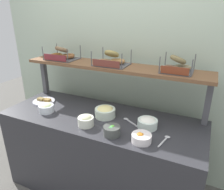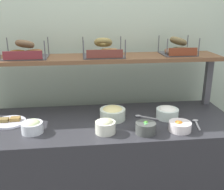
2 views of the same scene
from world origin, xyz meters
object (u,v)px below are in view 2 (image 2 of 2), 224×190
at_px(serving_plate_white, 10,122).
at_px(serving_spoon_by_edge, 143,117).
at_px(bowl_potato_salad, 105,126).
at_px(bagel_basket_cinnamon_raisin, 25,52).
at_px(bowl_scallion_spread, 32,126).
at_px(bagel_basket_poppy, 178,49).
at_px(bowl_fruit_salad, 180,126).
at_px(bowl_egg_salad, 113,113).
at_px(bagel_basket_everything, 103,50).
at_px(bowl_veggie_mix, 146,128).
at_px(serving_spoon_near_plate, 196,123).
at_px(bowl_cream_cheese, 167,112).

bearing_deg(serving_plate_white, serving_spoon_by_edge, -0.70).
xyz_separation_m(bowl_potato_salad, bagel_basket_cinnamon_raisin, (-0.55, 0.46, 0.43)).
height_order(bowl_scallion_spread, bagel_basket_poppy, bagel_basket_poppy).
bearing_deg(bowl_fruit_salad, bowl_egg_salad, 150.24).
xyz_separation_m(bowl_egg_salad, bagel_basket_poppy, (0.56, 0.25, 0.43)).
height_order(serving_spoon_by_edge, bagel_basket_everything, bagel_basket_everything).
bearing_deg(bowl_veggie_mix, bagel_basket_poppy, 54.32).
xyz_separation_m(bowl_egg_salad, bagel_basket_cinnamon_raisin, (-0.63, 0.24, 0.43)).
relative_size(bowl_scallion_spread, serving_spoon_near_plate, 0.82).
bearing_deg(serving_plate_white, bowl_potato_salad, -19.17).
height_order(bagel_basket_cinnamon_raisin, bagel_basket_poppy, bagel_basket_poppy).
distance_m(bowl_veggie_mix, serving_plate_white, 0.97).
bearing_deg(bagel_basket_everything, serving_spoon_by_edge, -39.19).
xyz_separation_m(serving_spoon_near_plate, bagel_basket_cinnamon_raisin, (-1.22, 0.39, 0.47)).
distance_m(bowl_scallion_spread, bagel_basket_cinnamon_raisin, 0.59).
xyz_separation_m(bowl_veggie_mix, bagel_basket_cinnamon_raisin, (-0.82, 0.50, 0.44)).
bearing_deg(bowl_fruit_salad, bagel_basket_cinnamon_raisin, 155.38).
bearing_deg(bowl_egg_salad, bowl_veggie_mix, -53.64).
relative_size(bowl_veggie_mix, bowl_potato_salad, 0.99).
bearing_deg(bowl_potato_salad, bagel_basket_cinnamon_raisin, 140.61).
bearing_deg(bowl_scallion_spread, bagel_basket_everything, 37.31).
bearing_deg(serving_spoon_near_plate, serving_spoon_by_edge, 156.64).
distance_m(bowl_egg_salad, bagel_basket_poppy, 0.75).
xyz_separation_m(bowl_cream_cheese, bagel_basket_poppy, (0.15, 0.28, 0.43)).
bearing_deg(bowl_egg_salad, serving_spoon_near_plate, -14.15).
bearing_deg(serving_plate_white, bowl_cream_cheese, -1.98).
relative_size(bowl_potato_salad, bagel_basket_poppy, 0.51).
height_order(bowl_potato_salad, serving_spoon_near_plate, bowl_potato_salad).
bearing_deg(bowl_veggie_mix, bagel_basket_cinnamon_raisin, 148.75).
distance_m(serving_spoon_by_edge, bagel_basket_everything, 0.59).
xyz_separation_m(bowl_egg_salad, serving_spoon_near_plate, (0.59, -0.15, -0.04)).
xyz_separation_m(bowl_cream_cheese, bowl_potato_salad, (-0.48, -0.19, 0.00)).
height_order(bowl_scallion_spread, serving_plate_white, bowl_scallion_spread).
distance_m(bowl_cream_cheese, bowl_veggie_mix, 0.32).
bearing_deg(bowl_cream_cheese, bowl_veggie_mix, -133.35).
xyz_separation_m(bowl_veggie_mix, serving_plate_white, (-0.93, 0.27, -0.03)).
xyz_separation_m(bowl_scallion_spread, bagel_basket_cinnamon_raisin, (-0.07, 0.40, 0.43)).
bearing_deg(bowl_potato_salad, bowl_fruit_salad, -3.20).
xyz_separation_m(bowl_cream_cheese, bowl_fruit_salad, (0.02, -0.22, -0.01)).
xyz_separation_m(bowl_cream_cheese, bagel_basket_everything, (-0.46, 0.25, 0.43)).
distance_m(bowl_veggie_mix, serving_spoon_near_plate, 0.41).
relative_size(serving_plate_white, bagel_basket_cinnamon_raisin, 0.71).
bearing_deg(bowl_egg_salad, serving_plate_white, 178.66).
distance_m(bowl_fruit_salad, serving_spoon_near_plate, 0.19).
xyz_separation_m(bowl_cream_cheese, serving_spoon_near_plate, (0.18, -0.13, -0.04)).
bearing_deg(serving_plate_white, bowl_scallion_spread, -42.57).
bearing_deg(serving_spoon_near_plate, bowl_potato_salad, -174.15).
bearing_deg(bowl_scallion_spread, bowl_cream_cheese, 7.90).
height_order(bowl_veggie_mix, serving_spoon_by_edge, bowl_veggie_mix).
relative_size(bowl_egg_salad, bagel_basket_poppy, 0.72).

